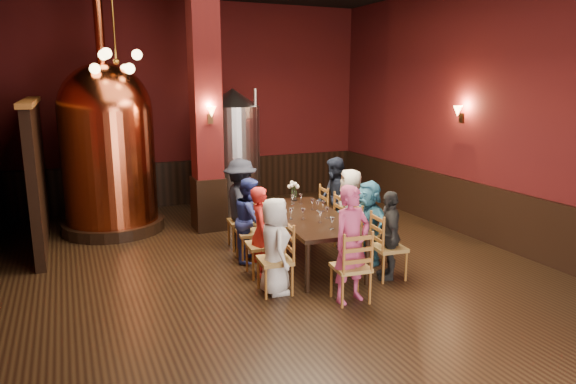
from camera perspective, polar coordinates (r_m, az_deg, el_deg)
name	(u,v)px	position (r m, az deg, el deg)	size (l,w,h in m)	color
room	(280,121)	(7.07, -0.95, 7.90)	(10.00, 10.02, 4.50)	black
wainscot_right	(490,215)	(9.60, 21.50, -2.38)	(0.08, 9.90, 1.00)	black
wainscot_back	(197,182)	(12.00, -10.06, 1.14)	(7.90, 0.08, 1.00)	black
column	(206,110)	(9.63, -9.13, 8.95)	(0.58, 0.58, 4.50)	#480F0F
partition	(37,175)	(9.85, -26.08, 1.76)	(0.22, 3.50, 2.40)	black
pendant_cluster	(116,62)	(9.45, -18.55, 13.57)	(0.90, 0.90, 1.70)	#A57226
sconce_wall	(462,114)	(9.87, 18.75, 8.24)	(0.20, 0.20, 0.36)	black
sconce_column	(210,114)	(9.34, -8.65, 8.55)	(0.20, 0.20, 0.36)	black
dining_table	(309,219)	(7.97, 2.34, -3.01)	(1.23, 2.49, 0.75)	black
chair_0	(275,260)	(6.87, -1.46, -7.54)	(0.46, 0.46, 0.92)	#945625
person_0	(275,246)	(6.81, -1.47, -6.02)	(0.64, 0.41, 1.30)	silver
chair_1	(262,245)	(7.48, -2.93, -5.87)	(0.46, 0.46, 0.92)	#945625
person_1	(262,231)	(7.42, -2.95, -4.40)	(0.48, 0.32, 1.32)	red
chair_2	(251,232)	(8.09, -4.16, -4.47)	(0.46, 0.46, 0.92)	#945625
person_2	(251,220)	(8.04, -4.18, -3.08)	(0.64, 0.32, 1.33)	navy
chair_3	(241,221)	(8.72, -5.22, -3.25)	(0.46, 0.46, 0.92)	#945625
person_3	(241,204)	(8.64, -5.26, -1.30)	(0.99, 0.57, 1.53)	black
chair_4	(389,247)	(7.51, 11.14, -6.03)	(0.46, 0.46, 0.92)	#945625
person_4	(389,235)	(7.45, 11.20, -4.70)	(0.75, 0.31, 1.28)	black
chair_5	(368,234)	(8.07, 8.84, -4.64)	(0.46, 0.46, 0.92)	#945625
person_5	(368,222)	(8.02, 8.88, -3.32)	(1.21, 0.39, 1.31)	teal
chair_6	(350,223)	(8.64, 6.87, -3.44)	(0.46, 0.46, 0.92)	#945625
person_6	(350,210)	(8.58, 6.91, -1.98)	(0.67, 0.44, 1.37)	white
chair_7	(334,213)	(9.23, 5.13, -2.37)	(0.46, 0.46, 0.92)	#945625
person_7	(334,198)	(9.16, 5.16, -0.71)	(0.71, 0.35, 1.47)	#171E2F
chair_8	(351,267)	(6.68, 6.99, -8.25)	(0.46, 0.46, 0.92)	#945625
person_8	(351,244)	(6.58, 7.06, -5.79)	(0.56, 0.36, 1.52)	#B33B69
copper_kettle	(108,146)	(10.02, -19.37, 4.82)	(1.87, 1.87, 4.40)	black
steel_vessel	(234,152)	(10.82, -6.03, 4.42)	(1.35, 1.35, 2.63)	#B2B2B7
rose_vase	(294,188)	(8.84, 0.68, 0.49)	(0.20, 0.20, 0.35)	white
wine_glass_0	(323,206)	(8.16, 3.92, -1.59)	(0.07, 0.07, 0.17)	white
wine_glass_1	(312,204)	(8.28, 2.71, -1.37)	(0.07, 0.07, 0.17)	white
wine_glass_2	(318,206)	(8.20, 3.31, -1.51)	(0.07, 0.07, 0.17)	white
wine_glass_3	(301,199)	(8.64, 1.42, -0.78)	(0.07, 0.07, 0.17)	white
wine_glass_4	(291,214)	(7.69, 0.31, -2.43)	(0.07, 0.07, 0.17)	white
wine_glass_5	(332,223)	(7.22, 4.90, -3.47)	(0.07, 0.07, 0.17)	white
wine_glass_6	(303,214)	(7.69, 1.67, -2.43)	(0.07, 0.07, 0.17)	white
wine_glass_7	(293,200)	(8.59, 0.51, -0.85)	(0.07, 0.07, 0.17)	white
wine_glass_8	(320,217)	(7.53, 3.59, -2.78)	(0.07, 0.07, 0.17)	white
wine_glass_9	(327,213)	(7.77, 4.35, -2.31)	(0.07, 0.07, 0.17)	white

